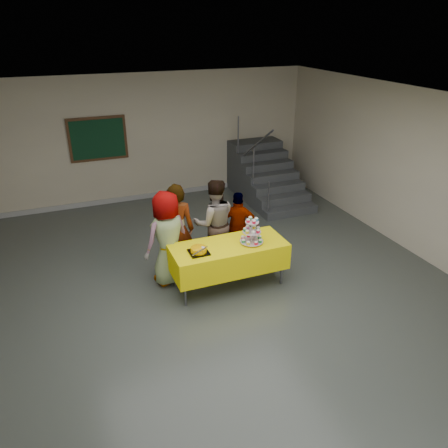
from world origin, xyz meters
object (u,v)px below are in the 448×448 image
Objects in this scene: schoolchild_b at (177,230)px; schoolchild_d at (238,227)px; staircase at (264,176)px; bake_table at (229,256)px; noticeboard at (98,139)px; bear_cake at (199,249)px; cupcake_stand at (252,233)px; schoolchild_a at (168,238)px; schoolchild_c at (214,223)px.

schoolchild_d is at bearing -162.58° from schoolchild_b.
bake_table is at bearing -124.12° from staircase.
schoolchild_b is 4.22m from staircase.
noticeboard is (-1.92, 3.65, 0.94)m from schoolchild_d.
noticeboard is at bearing 101.10° from bear_cake.
staircase is at bearing 51.03° from bear_cake.
cupcake_stand is at bearing 105.96° from schoolchild_d.
bake_table is at bearing -72.19° from noticeboard.
noticeboard is (-0.54, 3.90, 0.79)m from schoolchild_a.
schoolchild_c is at bearing -130.40° from staircase.
cupcake_stand reaches higher than bake_table.
schoolchild_c is at bearing 56.04° from bear_cake.
schoolchild_b is at bearing 99.20° from bear_cake.
schoolchild_a is at bearing 119.95° from bear_cake.
cupcake_stand is at bearing -119.31° from staircase.
noticeboard is (-0.75, 3.70, 0.77)m from schoolchild_b.
schoolchild_b is at bearing -78.50° from noticeboard.
bake_table is 0.83m from schoolchild_c.
schoolchild_d is 1.02× the size of noticeboard.
cupcake_stand is (0.37, -0.08, 0.39)m from bake_table.
bear_cake reaches higher than bake_table.
schoolchild_d is at bearing -124.28° from staircase.
bake_table is at bearing 81.33° from schoolchild_d.
schoolchild_d is (1.04, 0.84, -0.17)m from bear_cake.
schoolchild_a is at bearing 35.20° from schoolchild_d.
bear_cake is 1.05m from schoolchild_c.
noticeboard reaches higher than schoolchild_d.
schoolchild_c is 1.22× the size of schoolchild_d.
cupcake_stand is 0.34× the size of noticeboard.
schoolchild_a reaches higher than schoolchild_d.
schoolchild_c is at bearing 110.53° from cupcake_stand.
bear_cake is (-0.91, -0.01, -0.11)m from cupcake_stand.
cupcake_stand is 0.27× the size of schoolchild_b.
noticeboard is at bearing -63.86° from schoolchild_b.
schoolchild_b is at bearing 133.32° from bake_table.
schoolchild_b is (-1.03, 0.78, -0.11)m from cupcake_stand.
schoolchild_d is 4.23m from noticeboard.
bear_cake is 1.35m from schoolchild_d.
noticeboard is (-3.83, 0.84, 1.11)m from staircase.
schoolchild_a is 1.41m from schoolchild_d.
schoolchild_c is at bearing 177.99° from schoolchild_a.
schoolchild_a reaches higher than bear_cake.
schoolchild_b is 1.18m from schoolchild_d.
bear_cake is 0.22× the size of schoolchild_a.
bake_table is 1.42× the size of schoolchild_d.
schoolchild_a is at bearing 149.88° from bake_table.
schoolchild_c reaches higher than bear_cake.
noticeboard reaches higher than cupcake_stand.
staircase is 4.08m from noticeboard.
schoolchild_a is 1.00× the size of schoolchild_c.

